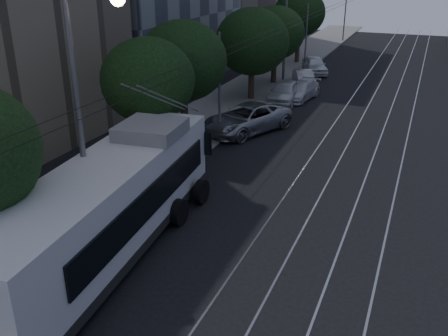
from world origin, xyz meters
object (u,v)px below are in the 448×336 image
streetlamp_far (291,13)px  car_white_d (315,65)px  car_white_a (285,92)px  car_white_b (300,91)px  car_white_c (304,78)px  trolleybus (110,206)px  streetlamp_near (86,97)px  pickup_silver (247,119)px

streetlamp_far → car_white_d: bearing=77.6°
car_white_d → car_white_a: bearing=-113.1°
car_white_b → car_white_c: bearing=109.3°
streetlamp_far → trolleybus: bearing=-87.3°
car_white_a → streetlamp_near: bearing=-94.8°
car_white_c → streetlamp_far: streetlamp_far is taller
trolleybus → streetlamp_far: size_ratio=1.40×
car_white_c → car_white_d: car_white_d is taller
pickup_silver → streetlamp_far: streetlamp_far is taller
trolleybus → car_white_a: (0.08, 21.47, -0.99)m
car_white_a → streetlamp_far: streetlamp_far is taller
car_white_c → streetlamp_near: bearing=-116.4°
car_white_d → streetlamp_far: (-1.10, -4.97, 4.91)m
car_white_d → streetlamp_far: 7.07m
trolleybus → streetlamp_far: streetlamp_far is taller
car_white_d → pickup_silver: bearing=-114.7°
trolleybus → car_white_b: bearing=82.5°
trolleybus → car_white_c: 26.99m
trolleybus → pickup_silver: size_ratio=2.21×
pickup_silver → streetlamp_far: size_ratio=0.63×
trolleybus → car_white_a: bearing=84.5°
trolleybus → streetlamp_near: bearing=154.4°
trolleybus → car_white_d: trolleybus is taller
car_white_b → car_white_c: size_ratio=1.13×
car_white_d → streetlamp_far: bearing=-127.1°
car_white_c → car_white_d: size_ratio=0.88×
pickup_silver → streetlamp_far: bearing=118.9°
car_white_a → streetlamp_near: size_ratio=0.52×
car_white_b → car_white_a: bearing=-110.7°
streetlamp_far → car_white_a: bearing=-76.5°
car_white_d → car_white_b: bearing=-108.1°
pickup_silver → streetlamp_far: (-1.10, 12.97, 4.84)m
car_white_a → car_white_b: 1.60m
car_white_a → streetlamp_near: (-0.79, -21.21, 4.66)m
pickup_silver → streetlamp_near: 14.74m
trolleybus → car_white_d: 32.20m
trolleybus → streetlamp_far: 27.52m
pickup_silver → car_white_c: pickup_silver is taller
pickup_silver → car_white_b: size_ratio=1.35×
car_white_d → streetlamp_near: (-0.50, -31.92, 4.70)m
car_white_a → car_white_b: car_white_a is taller
car_white_c → car_white_d: 5.23m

